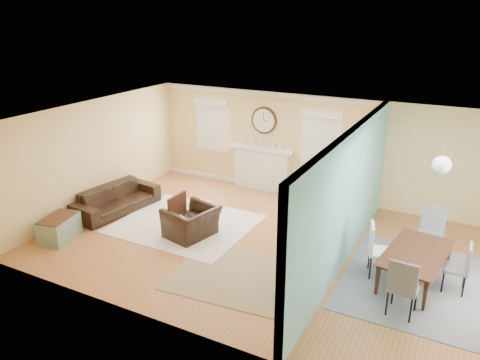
% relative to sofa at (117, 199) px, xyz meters
% --- Properties ---
extents(floor, '(9.00, 9.00, 0.00)m').
position_rel_sofa_xyz_m(floor, '(3.92, 0.07, -0.31)').
color(floor, '#9E5F33').
rests_on(floor, ground).
extents(wall_back, '(9.00, 0.02, 2.60)m').
position_rel_sofa_xyz_m(wall_back, '(3.92, 3.07, 0.99)').
color(wall_back, '#ECC271').
rests_on(wall_back, ground).
extents(wall_front, '(9.00, 0.02, 2.60)m').
position_rel_sofa_xyz_m(wall_front, '(3.92, -2.93, 0.99)').
color(wall_front, '#ECC271').
rests_on(wall_front, ground).
extents(wall_left, '(0.02, 6.00, 2.60)m').
position_rel_sofa_xyz_m(wall_left, '(-0.58, 0.07, 0.99)').
color(wall_left, '#ECC271').
rests_on(wall_left, ground).
extents(ceiling, '(9.00, 6.00, 0.02)m').
position_rel_sofa_xyz_m(ceiling, '(3.92, 0.07, 2.29)').
color(ceiling, white).
rests_on(ceiling, wall_back).
extents(partition, '(0.17, 6.00, 2.60)m').
position_rel_sofa_xyz_m(partition, '(5.43, 0.35, 1.05)').
color(partition, '#ECC271').
rests_on(partition, ground).
extents(fireplace, '(1.70, 0.30, 1.17)m').
position_rel_sofa_xyz_m(fireplace, '(2.42, 2.95, 0.29)').
color(fireplace, white).
rests_on(fireplace, ground).
extents(wall_clock, '(0.70, 0.07, 0.70)m').
position_rel_sofa_xyz_m(wall_clock, '(2.42, 3.03, 1.54)').
color(wall_clock, '#4E2715').
rests_on(wall_clock, wall_back).
extents(window_left, '(1.05, 0.13, 1.42)m').
position_rel_sofa_xyz_m(window_left, '(0.87, 3.02, 1.35)').
color(window_left, white).
rests_on(window_left, wall_back).
extents(window_right, '(1.05, 0.13, 1.42)m').
position_rel_sofa_xyz_m(window_right, '(3.97, 3.02, 1.35)').
color(window_right, white).
rests_on(window_right, wall_back).
extents(pendant, '(0.30, 0.30, 0.55)m').
position_rel_sofa_xyz_m(pendant, '(6.92, 0.07, 1.89)').
color(pendant, gold).
rests_on(pendant, ceiling).
extents(rug_cream, '(2.91, 2.52, 0.02)m').
position_rel_sofa_xyz_m(rug_cream, '(1.85, 0.14, -0.30)').
color(rug_cream, silver).
rests_on(rug_cream, floor).
extents(rug_jute, '(2.42, 2.05, 0.01)m').
position_rel_sofa_xyz_m(rug_jute, '(3.88, -1.25, -0.30)').
color(rug_jute, tan).
rests_on(rug_jute, floor).
extents(rug_grey, '(2.39, 2.99, 0.01)m').
position_rel_sofa_xyz_m(rug_grey, '(6.77, 0.03, -0.30)').
color(rug_grey, slate).
rests_on(rug_grey, floor).
extents(sofa, '(1.10, 2.22, 0.62)m').
position_rel_sofa_xyz_m(sofa, '(0.00, 0.00, 0.00)').
color(sofa, black).
rests_on(sofa, floor).
extents(eames_chair, '(1.10, 1.20, 0.66)m').
position_rel_sofa_xyz_m(eames_chair, '(2.30, -0.28, 0.02)').
color(eames_chair, black).
rests_on(eames_chair, floor).
extents(green_chair, '(0.98, 0.99, 0.68)m').
position_rel_sofa_xyz_m(green_chair, '(4.30, 2.30, 0.03)').
color(green_chair, '#096E41').
rests_on(green_chair, floor).
extents(trunk, '(0.70, 0.96, 0.50)m').
position_rel_sofa_xyz_m(trunk, '(-0.09, -1.67, -0.06)').
color(trunk, gray).
rests_on(trunk, floor).
extents(credenza, '(0.53, 1.56, 0.80)m').
position_rel_sofa_xyz_m(credenza, '(5.07, 1.16, 0.09)').
color(credenza, '#A07135').
rests_on(credenza, floor).
extents(tv, '(0.20, 1.19, 0.68)m').
position_rel_sofa_xyz_m(tv, '(5.05, 1.16, 0.83)').
color(tv, black).
rests_on(tv, credenza).
extents(garden_stool, '(0.35, 0.35, 0.51)m').
position_rel_sofa_xyz_m(garden_stool, '(5.04, -0.02, -0.05)').
color(garden_stool, white).
rests_on(garden_stool, floor).
extents(potted_plant, '(0.49, 0.46, 0.43)m').
position_rel_sofa_xyz_m(potted_plant, '(5.04, -0.02, 0.42)').
color(potted_plant, '#337F33').
rests_on(potted_plant, garden_stool).
extents(dining_table, '(1.17, 1.81, 0.60)m').
position_rel_sofa_xyz_m(dining_table, '(6.77, 0.03, -0.01)').
color(dining_table, '#4E2715').
rests_on(dining_table, floor).
extents(dining_chair_n, '(0.48, 0.48, 1.02)m').
position_rel_sofa_xyz_m(dining_chair_n, '(6.84, 1.08, 0.29)').
color(dining_chair_n, slate).
rests_on(dining_chair_n, floor).
extents(dining_chair_s, '(0.47, 0.47, 1.00)m').
position_rel_sofa_xyz_m(dining_chair_s, '(6.70, -1.01, 0.28)').
color(dining_chair_s, slate).
rests_on(dining_chair_s, floor).
extents(dining_chair_w, '(0.54, 0.54, 0.99)m').
position_rel_sofa_xyz_m(dining_chair_w, '(6.16, -0.01, 0.27)').
color(dining_chair_w, white).
rests_on(dining_chair_w, floor).
extents(dining_chair_e, '(0.40, 0.40, 0.90)m').
position_rel_sofa_xyz_m(dining_chair_e, '(7.38, 0.08, 0.21)').
color(dining_chair_e, slate).
rests_on(dining_chair_e, floor).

